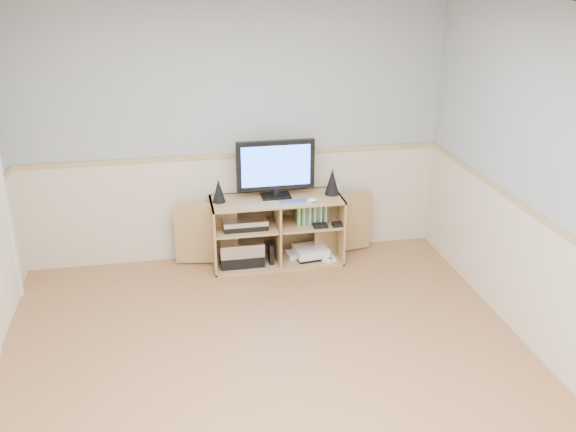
% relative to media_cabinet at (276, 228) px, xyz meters
% --- Properties ---
extents(room, '(4.04, 4.54, 2.54)m').
position_rel_media_cabinet_xyz_m(room, '(-0.42, -1.92, 0.88)').
color(room, tan).
rests_on(room, ground).
extents(media_cabinet, '(1.93, 0.46, 0.65)m').
position_rel_media_cabinet_xyz_m(media_cabinet, '(0.00, 0.00, 0.00)').
color(media_cabinet, tan).
rests_on(media_cabinet, floor).
extents(monitor, '(0.73, 0.18, 0.55)m').
position_rel_media_cabinet_xyz_m(monitor, '(-0.00, -0.01, 0.62)').
color(monitor, black).
rests_on(monitor, media_cabinet).
extents(speaker_left, '(0.12, 0.12, 0.22)m').
position_rel_media_cabinet_xyz_m(speaker_left, '(-0.54, -0.03, 0.43)').
color(speaker_left, black).
rests_on(speaker_left, media_cabinet).
extents(speaker_right, '(0.14, 0.14, 0.26)m').
position_rel_media_cabinet_xyz_m(speaker_right, '(0.54, -0.03, 0.45)').
color(speaker_right, black).
rests_on(speaker_right, media_cabinet).
extents(keyboard, '(0.29, 0.12, 0.01)m').
position_rel_media_cabinet_xyz_m(keyboard, '(0.15, -0.19, 0.32)').
color(keyboard, silver).
rests_on(keyboard, media_cabinet).
extents(mouse, '(0.11, 0.08, 0.04)m').
position_rel_media_cabinet_xyz_m(mouse, '(0.31, -0.19, 0.34)').
color(mouse, white).
rests_on(mouse, media_cabinet).
extents(av_components, '(0.51, 0.31, 0.47)m').
position_rel_media_cabinet_xyz_m(av_components, '(-0.33, -0.06, -0.11)').
color(av_components, black).
rests_on(av_components, media_cabinet).
extents(game_consoles, '(0.46, 0.30, 0.11)m').
position_rel_media_cabinet_xyz_m(game_consoles, '(0.32, -0.07, -0.26)').
color(game_consoles, white).
rests_on(game_consoles, media_cabinet).
extents(game_cases, '(0.30, 0.14, 0.19)m').
position_rel_media_cabinet_xyz_m(game_cases, '(0.33, -0.07, 0.15)').
color(game_cases, '#3F8C3F').
rests_on(game_cases, media_cabinet).
extents(wall_outlet, '(0.12, 0.03, 0.12)m').
position_rel_media_cabinet_xyz_m(wall_outlet, '(0.64, 0.19, 0.27)').
color(wall_outlet, white).
rests_on(wall_outlet, wall_back).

